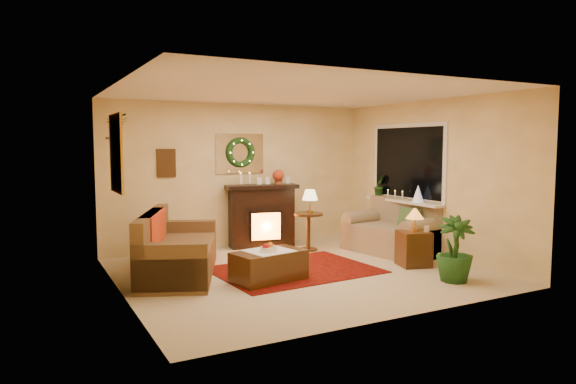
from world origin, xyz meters
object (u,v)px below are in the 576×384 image
sofa (179,245)px  fireplace (261,217)px  coffee_table (269,266)px  side_table_round (308,232)px  loveseat (392,229)px  end_table_square (414,249)px

sofa → fireplace: 2.34m
sofa → coffee_table: bearing=-19.5°
side_table_round → coffee_table: bearing=-134.5°
loveseat → side_table_round: bearing=133.9°
sofa → fireplace: fireplace is taller
fireplace → loveseat: bearing=-32.8°
side_table_round → coffee_table: size_ratio=0.67×
fireplace → loveseat: size_ratio=0.74×
sofa → fireplace: size_ratio=1.82×
sofa → side_table_round: size_ratio=3.18×
loveseat → side_table_round: (-1.16, 0.86, -0.09)m
fireplace → coffee_table: fireplace is taller
loveseat → coffee_table: bearing=-175.3°
sofa → loveseat: size_ratio=1.34×
fireplace → loveseat: fireplace is taller
sofa → loveseat: 3.66m
sofa → fireplace: (1.91, 1.34, 0.12)m
end_table_square → coffee_table: bearing=174.1°
coffee_table → sofa: bearing=126.8°
fireplace → side_table_round: (0.59, -0.70, -0.22)m
side_table_round → coffee_table: 2.15m
fireplace → sofa: bearing=-135.7°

